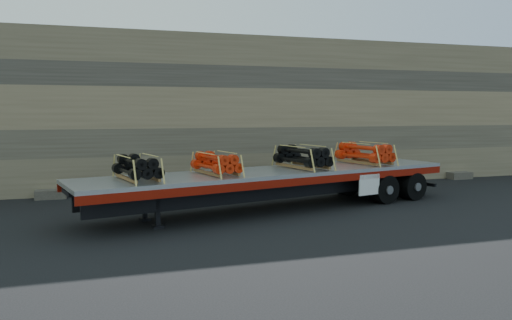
{
  "coord_description": "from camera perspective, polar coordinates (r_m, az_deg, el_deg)",
  "views": [
    {
      "loc": [
        -6.06,
        -16.94,
        3.53
      ],
      "look_at": [
        -0.51,
        0.69,
        1.73
      ],
      "focal_mm": 35.0,
      "sensor_mm": 36.0,
      "label": 1
    }
  ],
  "objects": [
    {
      "name": "bundle_front",
      "position": [
        15.76,
        -13.43,
        -0.92
      ],
      "size": [
        1.46,
        2.22,
        0.72
      ],
      "primitive_type": null,
      "rotation": [
        0.0,
        0.0,
        0.23
      ],
      "color": "black",
      "rests_on": "trailer"
    },
    {
      "name": "bundle_rear",
      "position": [
        20.55,
        12.29,
        0.71
      ],
      "size": [
        1.64,
        2.5,
        0.81
      ],
      "primitive_type": null,
      "rotation": [
        0.0,
        0.0,
        0.23
      ],
      "color": "red",
      "rests_on": "trailer"
    },
    {
      "name": "rock_wall",
      "position": [
        24.21,
        -3.0,
        5.47
      ],
      "size": [
        44.0,
        3.0,
        7.0
      ],
      "primitive_type": "cube",
      "color": "#7A6B54",
      "rests_on": "ground"
    },
    {
      "name": "ground",
      "position": [
        18.33,
        2.17,
        -5.55
      ],
      "size": [
        120.0,
        120.0,
        0.0
      ],
      "primitive_type": "plane",
      "color": "black",
      "rests_on": "ground"
    },
    {
      "name": "trailer",
      "position": [
        18.04,
        2.14,
        -3.42
      ],
      "size": [
        14.59,
        5.98,
        1.43
      ],
      "primitive_type": null,
      "rotation": [
        0.0,
        0.0,
        0.23
      ],
      "color": "#B4B7BC",
      "rests_on": "ground"
    },
    {
      "name": "bundle_midrear",
      "position": [
        18.59,
        5.32,
        0.3
      ],
      "size": [
        1.62,
        2.46,
        0.8
      ],
      "primitive_type": null,
      "rotation": [
        0.0,
        0.0,
        0.23
      ],
      "color": "black",
      "rests_on": "trailer"
    },
    {
      "name": "bundle_midfront",
      "position": [
        16.76,
        -4.57,
        -0.44
      ],
      "size": [
        1.42,
        2.16,
        0.7
      ],
      "primitive_type": null,
      "rotation": [
        0.0,
        0.0,
        0.23
      ],
      "color": "red",
      "rests_on": "trailer"
    }
  ]
}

